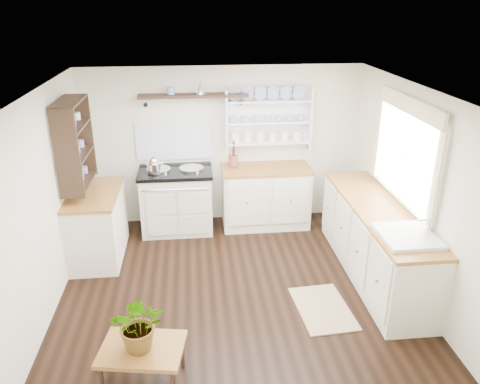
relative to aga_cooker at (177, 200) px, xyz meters
The scene contains 19 objects.
floor 1.78m from the aga_cooker, 66.12° to the right, with size 4.00×3.80×0.01m, color black.
wall_back 1.03m from the aga_cooker, 25.43° to the left, with size 4.00×0.02×2.30m, color beige.
wall_right 3.19m from the aga_cooker, 30.22° to the right, with size 0.02×3.80×2.30m, color beige.
wall_left 2.15m from the aga_cooker, 129.74° to the right, with size 0.02×3.80×2.30m, color beige.
ceiling 2.51m from the aga_cooker, 66.12° to the right, with size 4.00×3.80×0.01m, color white.
window 3.19m from the aga_cooker, 28.24° to the right, with size 0.08×1.55×1.22m.
aga_cooker is the anchor object (origin of this frame).
back_cabinets 1.30m from the aga_cooker, ahead, with size 1.27×0.63×0.90m.
right_cabinets 2.81m from the aga_cooker, 31.54° to the right, with size 0.62×2.43×0.90m.
belfast_sink 3.28m from the aga_cooker, 42.82° to the right, with size 0.55×0.60×0.45m.
left_cabinets 1.21m from the aga_cooker, 146.33° to the right, with size 0.62×1.13×0.90m.
plate_rack 1.75m from the aga_cooker, 12.32° to the left, with size 1.20×0.22×0.90m.
high_shelf 1.48m from the aga_cooker, 35.13° to the left, with size 1.50×0.29×0.16m.
left_shelving 1.71m from the aga_cooker, 149.68° to the right, with size 0.28×0.80×1.05m, color black.
kettle 0.65m from the aga_cooker, 156.86° to the right, with size 0.19×0.19×0.23m, color silver, non-canonical shape.
utensil_crock 0.98m from the aga_cooker, ahead, with size 0.13×0.13×0.15m, color brown.
center_table 2.98m from the aga_cooker, 94.66° to the right, with size 0.78×0.62×0.38m.
potted_plant 2.98m from the aga_cooker, 94.66° to the right, with size 0.45×0.39×0.49m, color #3F7233.
floor_rug 2.69m from the aga_cooker, 52.67° to the right, with size 0.55×0.85×0.02m, color #906E53.
Camera 1 is at (-0.43, -4.66, 3.15)m, focal length 35.00 mm.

